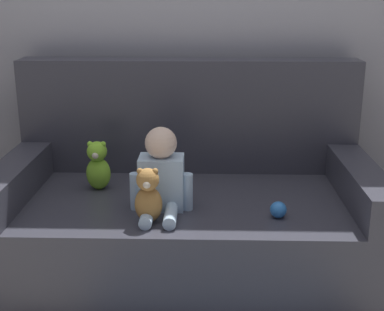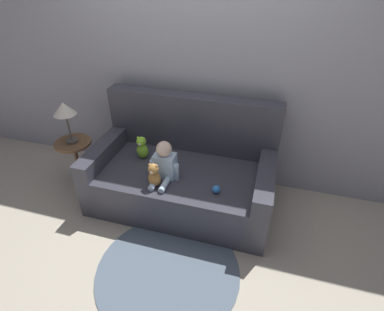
{
  "view_description": "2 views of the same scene",
  "coord_description": "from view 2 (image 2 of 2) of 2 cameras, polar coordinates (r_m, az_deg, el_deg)",
  "views": [
    {
      "loc": [
        0.09,
        -2.4,
        1.37
      ],
      "look_at": [
        0.03,
        -0.12,
        0.67
      ],
      "focal_mm": 50.0,
      "sensor_mm": 36.0,
      "label": 1
    },
    {
      "loc": [
        0.76,
        -2.24,
        2.18
      ],
      "look_at": [
        0.11,
        0.0,
        0.6
      ],
      "focal_mm": 28.0,
      "sensor_mm": 36.0,
      "label": 2
    }
  ],
  "objects": [
    {
      "name": "toy_ball",
      "position": [
        2.64,
        4.66,
        -6.42
      ],
      "size": [
        0.07,
        0.07,
        0.07
      ],
      "color": "#337FDB",
      "rests_on": "couch"
    },
    {
      "name": "side_table",
      "position": [
        3.25,
        -22.48,
        5.17
      ],
      "size": [
        0.37,
        0.37,
        1.0
      ],
      "color": "brown",
      "rests_on": "ground_plane"
    },
    {
      "name": "wall_back",
      "position": [
        3.04,
        1.04,
        17.3
      ],
      "size": [
        8.0,
        0.05,
        2.6
      ],
      "color": "#93939E",
      "rests_on": "ground_plane"
    },
    {
      "name": "person_baby",
      "position": [
        2.75,
        -5.32,
        -1.56
      ],
      "size": [
        0.28,
        0.32,
        0.37
      ],
      "color": "silver",
      "rests_on": "couch"
    },
    {
      "name": "couch",
      "position": [
        3.06,
        -1.58,
        -3.07
      ],
      "size": [
        1.78,
        0.97,
        1.03
      ],
      "color": "#383842",
      "rests_on": "ground_plane"
    },
    {
      "name": "teddy_bear_brown",
      "position": [
        2.67,
        -7.23,
        -3.74
      ],
      "size": [
        0.12,
        0.11,
        0.24
      ],
      "color": "#AD7A3D",
      "rests_on": "couch"
    },
    {
      "name": "floor_rug",
      "position": [
        2.66,
        -4.6,
        -21.01
      ],
      "size": [
        1.19,
        1.19,
        0.01
      ],
      "color": "slate",
      "rests_on": "ground_plane"
    },
    {
      "name": "plush_toy_side",
      "position": [
        3.06,
        -9.5,
        1.5
      ],
      "size": [
        0.12,
        0.11,
        0.25
      ],
      "color": "#8CD133",
      "rests_on": "couch"
    },
    {
      "name": "ground_plane",
      "position": [
        3.22,
        -1.9,
        -8.57
      ],
      "size": [
        12.0,
        12.0,
        0.0
      ],
      "primitive_type": "plane",
      "color": "#B7AD99"
    }
  ]
}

